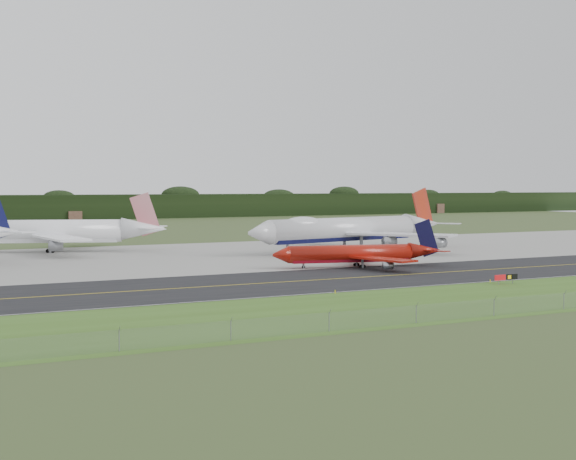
# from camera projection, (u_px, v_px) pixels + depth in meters

# --- Properties ---
(ground) EXTENTS (600.00, 600.00, 0.00)m
(ground) POSITION_uv_depth(u_px,v_px,m) (395.00, 272.00, 152.07)
(ground) COLOR #374620
(ground) RESTS_ON ground
(grass_verge) EXTENTS (400.00, 30.00, 0.01)m
(grass_verge) POSITION_uv_depth(u_px,v_px,m) (528.00, 295.00, 120.90)
(grass_verge) COLOR #37591A
(grass_verge) RESTS_ON ground
(taxiway) EXTENTS (400.00, 32.00, 0.02)m
(taxiway) POSITION_uv_depth(u_px,v_px,m) (408.00, 274.00, 148.50)
(taxiway) COLOR black
(taxiway) RESTS_ON ground
(apron) EXTENTS (400.00, 78.00, 0.01)m
(apron) POSITION_uv_depth(u_px,v_px,m) (277.00, 252.00, 197.48)
(apron) COLOR gray
(apron) RESTS_ON ground
(taxiway_centreline) EXTENTS (400.00, 0.40, 0.00)m
(taxiway_centreline) POSITION_uv_depth(u_px,v_px,m) (408.00, 274.00, 148.50)
(taxiway_centreline) COLOR gold
(taxiway_centreline) RESTS_ON taxiway
(taxiway_edge_line) EXTENTS (400.00, 0.25, 0.00)m
(taxiway_edge_line) POSITION_uv_depth(u_px,v_px,m) (461.00, 283.00, 134.70)
(taxiway_edge_line) COLOR silver
(taxiway_edge_line) RESTS_ON taxiway
(horizon_treeline) EXTENTS (700.00, 25.00, 12.00)m
(horizon_treeline) POSITION_uv_depth(u_px,v_px,m) (79.00, 208.00, 395.55)
(horizon_treeline) COLOR black
(horizon_treeline) RESTS_ON ground
(jet_ba_747) EXTENTS (63.15, 51.61, 15.94)m
(jet_ba_747) POSITION_uv_depth(u_px,v_px,m) (349.00, 229.00, 201.87)
(jet_ba_747) COLOR silver
(jet_ba_747) RESTS_ON ground
(jet_red_737) EXTENTS (35.33, 28.32, 9.61)m
(jet_red_737) POSITION_uv_depth(u_px,v_px,m) (359.00, 254.00, 161.90)
(jet_red_737) COLOR maroon
(jet_red_737) RESTS_ON ground
(jet_star_tail) EXTENTS (54.75, 44.49, 14.85)m
(jet_star_tail) POSITION_uv_depth(u_px,v_px,m) (51.00, 232.00, 198.72)
(jet_star_tail) COLOR white
(jet_star_tail) RESTS_ON ground
(taxiway_sign) EXTENTS (4.90, 0.28, 1.63)m
(taxiway_sign) POSITION_uv_depth(u_px,v_px,m) (506.00, 277.00, 133.78)
(taxiway_sign) COLOR slate
(taxiway_sign) RESTS_ON ground
(edge_marker_left) EXTENTS (0.16, 0.16, 0.50)m
(edge_marker_left) POSITION_uv_depth(u_px,v_px,m) (335.00, 292.00, 122.44)
(edge_marker_left) COLOR yellow
(edge_marker_left) RESTS_ON ground
(edge_marker_center) EXTENTS (0.16, 0.16, 0.50)m
(edge_marker_center) POSITION_uv_depth(u_px,v_px,m) (490.00, 281.00, 136.21)
(edge_marker_center) COLOR yellow
(edge_marker_center) RESTS_ON ground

